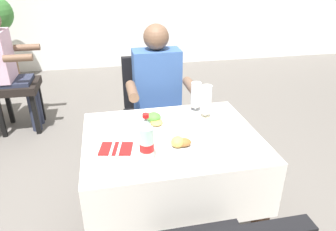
{
  "coord_description": "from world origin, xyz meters",
  "views": [
    {
      "loc": [
        -0.23,
        -1.56,
        1.63
      ],
      "look_at": [
        0.1,
        0.06,
        0.83
      ],
      "focal_mm": 33.16,
      "sensor_mm": 36.0,
      "label": 1
    }
  ],
  "objects_px": {
    "main_dining_table": "(171,162)",
    "beer_glass_left": "(196,97)",
    "beer_glass_middle": "(206,102)",
    "background_patron": "(7,66)",
    "seated_diner_far": "(158,97)",
    "plate_near_camera": "(181,144)",
    "napkin_cutlery_set": "(116,148)",
    "cola_bottle_primary": "(147,141)",
    "chair_far_diner_seat": "(151,110)",
    "background_chair_right": "(6,81)",
    "plate_far_diner": "(158,121)"
  },
  "relations": [
    {
      "from": "seated_diner_far",
      "to": "background_chair_right",
      "type": "bearing_deg",
      "value": 141.43
    },
    {
      "from": "cola_bottle_primary",
      "to": "napkin_cutlery_set",
      "type": "distance_m",
      "value": 0.23
    },
    {
      "from": "chair_far_diner_seat",
      "to": "napkin_cutlery_set",
      "type": "relative_size",
      "value": 4.94
    },
    {
      "from": "seated_diner_far",
      "to": "plate_far_diner",
      "type": "bearing_deg",
      "value": -100.43
    },
    {
      "from": "plate_far_diner",
      "to": "main_dining_table",
      "type": "bearing_deg",
      "value": -71.6
    },
    {
      "from": "main_dining_table",
      "to": "background_chair_right",
      "type": "height_order",
      "value": "background_chair_right"
    },
    {
      "from": "main_dining_table",
      "to": "beer_glass_middle",
      "type": "bearing_deg",
      "value": 35.4
    },
    {
      "from": "plate_near_camera",
      "to": "plate_far_diner",
      "type": "bearing_deg",
      "value": 104.07
    },
    {
      "from": "chair_far_diner_seat",
      "to": "cola_bottle_primary",
      "type": "distance_m",
      "value": 1.08
    },
    {
      "from": "beer_glass_middle",
      "to": "napkin_cutlery_set",
      "type": "bearing_deg",
      "value": -154.92
    },
    {
      "from": "background_patron",
      "to": "plate_near_camera",
      "type": "bearing_deg",
      "value": -55.46
    },
    {
      "from": "beer_glass_middle",
      "to": "napkin_cutlery_set",
      "type": "distance_m",
      "value": 0.66
    },
    {
      "from": "beer_glass_middle",
      "to": "cola_bottle_primary",
      "type": "bearing_deg",
      "value": -136.42
    },
    {
      "from": "beer_glass_left",
      "to": "background_chair_right",
      "type": "bearing_deg",
      "value": 136.64
    },
    {
      "from": "main_dining_table",
      "to": "seated_diner_far",
      "type": "xyz_separation_m",
      "value": [
        0.04,
        0.68,
        0.14
      ]
    },
    {
      "from": "plate_near_camera",
      "to": "plate_far_diner",
      "type": "relative_size",
      "value": 1.13
    },
    {
      "from": "plate_near_camera",
      "to": "cola_bottle_primary",
      "type": "height_order",
      "value": "cola_bottle_primary"
    },
    {
      "from": "chair_far_diner_seat",
      "to": "seated_diner_far",
      "type": "bearing_deg",
      "value": -68.13
    },
    {
      "from": "background_chair_right",
      "to": "background_patron",
      "type": "xyz_separation_m",
      "value": [
        0.05,
        0.0,
        0.16
      ]
    },
    {
      "from": "cola_bottle_primary",
      "to": "background_chair_right",
      "type": "height_order",
      "value": "cola_bottle_primary"
    },
    {
      "from": "seated_diner_far",
      "to": "beer_glass_left",
      "type": "distance_m",
      "value": 0.45
    },
    {
      "from": "plate_far_diner",
      "to": "background_chair_right",
      "type": "height_order",
      "value": "background_chair_right"
    },
    {
      "from": "main_dining_table",
      "to": "napkin_cutlery_set",
      "type": "relative_size",
      "value": 5.11
    },
    {
      "from": "plate_far_diner",
      "to": "background_patron",
      "type": "height_order",
      "value": "background_patron"
    },
    {
      "from": "background_patron",
      "to": "cola_bottle_primary",
      "type": "bearing_deg",
      "value": -60.7
    },
    {
      "from": "beer_glass_left",
      "to": "plate_far_diner",
      "type": "bearing_deg",
      "value": -153.57
    },
    {
      "from": "plate_near_camera",
      "to": "beer_glass_left",
      "type": "bearing_deg",
      "value": 64.63
    },
    {
      "from": "cola_bottle_primary",
      "to": "napkin_cutlery_set",
      "type": "height_order",
      "value": "cola_bottle_primary"
    },
    {
      "from": "beer_glass_middle",
      "to": "background_patron",
      "type": "distance_m",
      "value": 2.27
    },
    {
      "from": "chair_far_diner_seat",
      "to": "beer_glass_middle",
      "type": "distance_m",
      "value": 0.73
    },
    {
      "from": "plate_far_diner",
      "to": "beer_glass_middle",
      "type": "xyz_separation_m",
      "value": [
        0.32,
        0.03,
        0.09
      ]
    },
    {
      "from": "plate_near_camera",
      "to": "napkin_cutlery_set",
      "type": "relative_size",
      "value": 1.3
    },
    {
      "from": "beer_glass_middle",
      "to": "background_patron",
      "type": "bearing_deg",
      "value": 134.33
    },
    {
      "from": "main_dining_table",
      "to": "plate_near_camera",
      "type": "distance_m",
      "value": 0.25
    },
    {
      "from": "chair_far_diner_seat",
      "to": "plate_near_camera",
      "type": "relative_size",
      "value": 3.8
    },
    {
      "from": "seated_diner_far",
      "to": "napkin_cutlery_set",
      "type": "xyz_separation_m",
      "value": [
        -0.37,
        -0.77,
        0.05
      ]
    },
    {
      "from": "background_patron",
      "to": "background_chair_right",
      "type": "bearing_deg",
      "value": 180.0
    },
    {
      "from": "beer_glass_left",
      "to": "plate_near_camera",
      "type": "bearing_deg",
      "value": -115.37
    },
    {
      "from": "background_patron",
      "to": "chair_far_diner_seat",
      "type": "bearing_deg",
      "value": -37.63
    },
    {
      "from": "chair_far_diner_seat",
      "to": "background_patron",
      "type": "bearing_deg",
      "value": 142.37
    },
    {
      "from": "beer_glass_left",
      "to": "background_patron",
      "type": "distance_m",
      "value": 2.17
    },
    {
      "from": "napkin_cutlery_set",
      "to": "background_chair_right",
      "type": "distance_m",
      "value": 2.17
    },
    {
      "from": "beer_glass_middle",
      "to": "background_patron",
      "type": "relative_size",
      "value": 0.17
    },
    {
      "from": "seated_diner_far",
      "to": "beer_glass_left",
      "type": "xyz_separation_m",
      "value": [
        0.19,
        -0.38,
        0.14
      ]
    },
    {
      "from": "main_dining_table",
      "to": "beer_glass_left",
      "type": "bearing_deg",
      "value": 52.39
    },
    {
      "from": "chair_far_diner_seat",
      "to": "cola_bottle_primary",
      "type": "height_order",
      "value": "cola_bottle_primary"
    },
    {
      "from": "cola_bottle_primary",
      "to": "beer_glass_left",
      "type": "bearing_deg",
      "value": 52.55
    },
    {
      "from": "beer_glass_middle",
      "to": "plate_far_diner",
      "type": "bearing_deg",
      "value": -174.71
    },
    {
      "from": "chair_far_diner_seat",
      "to": "beer_glass_left",
      "type": "relative_size",
      "value": 4.87
    },
    {
      "from": "main_dining_table",
      "to": "background_patron",
      "type": "xyz_separation_m",
      "value": [
        -1.32,
        1.81,
        0.14
      ]
    }
  ]
}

